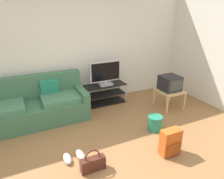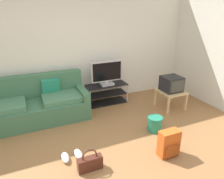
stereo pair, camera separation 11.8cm
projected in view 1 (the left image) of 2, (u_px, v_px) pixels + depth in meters
name	position (u px, v px, depth m)	size (l,w,h in m)	color
ground_plane	(113.00, 169.00, 2.99)	(9.00, 9.80, 0.02)	olive
wall_back	(65.00, 47.00, 4.54)	(9.00, 0.10, 2.70)	silver
couch	(34.00, 106.00, 4.14)	(2.09, 0.86, 0.88)	#3D6B4C
tv_stand	(105.00, 94.00, 4.96)	(0.97, 0.39, 0.47)	black
flat_tv	(105.00, 73.00, 4.75)	(0.75, 0.22, 0.57)	#B2B2B7
side_table	(169.00, 93.00, 4.71)	(0.54, 0.54, 0.42)	tan
crt_tv	(170.00, 83.00, 4.64)	(0.41, 0.40, 0.33)	#232326
backpack	(170.00, 142.00, 3.22)	(0.32, 0.24, 0.43)	#CC561E
handbag	(93.00, 163.00, 2.92)	(0.36, 0.11, 0.34)	#4C2319
cleaning_bucket	(155.00, 123.00, 3.87)	(0.27, 0.27, 0.29)	#238466
sneakers_pair	(74.00, 157.00, 3.15)	(0.32, 0.26, 0.09)	white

